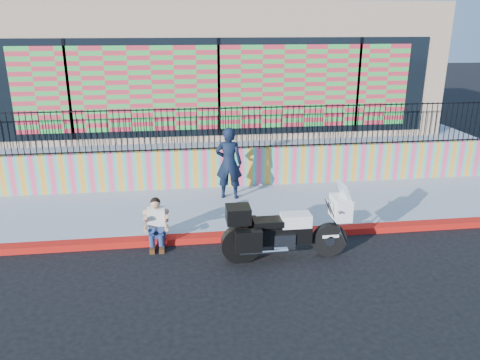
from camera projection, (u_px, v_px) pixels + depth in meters
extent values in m
plane|color=black|center=(237.00, 239.00, 10.57)|extent=(90.00, 90.00, 0.00)
cube|color=red|center=(237.00, 236.00, 10.55)|extent=(16.00, 0.30, 0.15)
cube|color=#8A92A5|center=(229.00, 209.00, 12.10)|extent=(16.00, 3.00, 0.15)
cube|color=#FF4372|center=(223.00, 168.00, 13.40)|extent=(16.00, 0.20, 1.10)
cube|color=#8A92A5|center=(210.00, 131.00, 18.21)|extent=(16.00, 10.00, 1.25)
cube|color=tan|center=(209.00, 63.00, 17.19)|extent=(14.00, 8.00, 4.00)
cube|color=black|center=(219.00, 88.00, 13.54)|extent=(12.60, 0.04, 2.80)
cube|color=#D02E41|center=(219.00, 88.00, 13.51)|extent=(11.48, 0.02, 2.40)
cylinder|color=black|center=(329.00, 240.00, 9.72)|extent=(0.72, 0.15, 0.72)
cylinder|color=black|center=(241.00, 245.00, 9.49)|extent=(0.72, 0.15, 0.72)
cube|color=black|center=(286.00, 234.00, 9.55)|extent=(1.04, 0.31, 0.37)
cube|color=silver|center=(283.00, 239.00, 9.58)|extent=(0.44, 0.37, 0.33)
cube|color=white|center=(296.00, 220.00, 9.48)|extent=(0.60, 0.35, 0.26)
cube|color=black|center=(268.00, 222.00, 9.41)|extent=(0.60, 0.37, 0.13)
cube|color=white|center=(341.00, 208.00, 9.52)|extent=(0.33, 0.57, 0.46)
cube|color=silver|center=(344.00, 191.00, 9.41)|extent=(0.20, 0.50, 0.37)
cube|color=black|center=(238.00, 214.00, 9.27)|extent=(0.48, 0.46, 0.33)
cube|color=black|center=(249.00, 241.00, 9.12)|extent=(0.52, 0.20, 0.44)
cube|color=black|center=(244.00, 227.00, 9.74)|extent=(0.52, 0.20, 0.44)
cube|color=white|center=(330.00, 235.00, 9.69)|extent=(0.35, 0.17, 0.07)
imported|color=black|center=(229.00, 163.00, 12.37)|extent=(0.79, 0.61, 1.94)
cube|color=navy|center=(157.00, 233.00, 10.33)|extent=(0.36, 0.28, 0.18)
cube|color=white|center=(156.00, 219.00, 10.18)|extent=(0.38, 0.27, 0.54)
sphere|color=tan|center=(155.00, 204.00, 10.03)|extent=(0.21, 0.21, 0.21)
cube|color=#472814|center=(152.00, 250.00, 9.97)|extent=(0.11, 0.26, 0.10)
cube|color=#472814|center=(162.00, 249.00, 9.99)|extent=(0.11, 0.26, 0.10)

